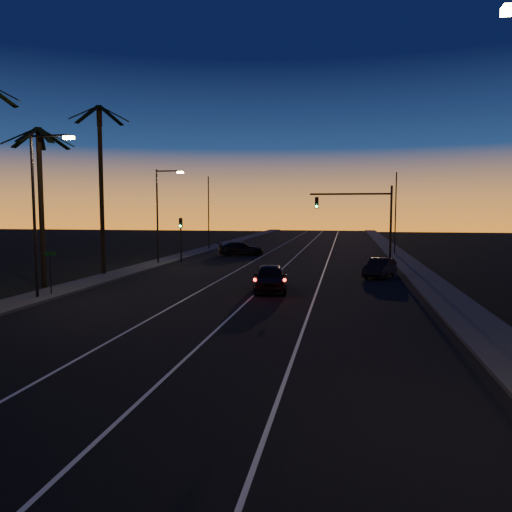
% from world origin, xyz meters
% --- Properties ---
extents(road, '(20.00, 170.00, 0.01)m').
position_xyz_m(road, '(0.00, 30.00, 0.01)').
color(road, black).
rests_on(road, ground).
extents(sidewalk_left, '(2.40, 170.00, 0.16)m').
position_xyz_m(sidewalk_left, '(-11.20, 30.00, 0.08)').
color(sidewalk_left, '#3D3D3B').
rests_on(sidewalk_left, ground).
extents(sidewalk_right, '(2.40, 170.00, 0.16)m').
position_xyz_m(sidewalk_right, '(11.20, 30.00, 0.08)').
color(sidewalk_right, '#3D3D3B').
rests_on(sidewalk_right, ground).
extents(lane_stripe_left, '(0.12, 160.00, 0.01)m').
position_xyz_m(lane_stripe_left, '(-3.00, 30.00, 0.02)').
color(lane_stripe_left, silver).
rests_on(lane_stripe_left, road).
extents(lane_stripe_mid, '(0.12, 160.00, 0.01)m').
position_xyz_m(lane_stripe_mid, '(0.50, 30.00, 0.02)').
color(lane_stripe_mid, silver).
rests_on(lane_stripe_mid, road).
extents(lane_stripe_right, '(0.12, 160.00, 0.01)m').
position_xyz_m(lane_stripe_right, '(4.00, 30.00, 0.02)').
color(lane_stripe_right, silver).
rests_on(lane_stripe_right, road).
extents(palm_mid, '(4.25, 4.16, 10.03)m').
position_xyz_m(palm_mid, '(-13.20, 24.00, 6.25)').
color(palm_mid, black).
rests_on(palm_mid, ground).
extents(palm_far, '(4.25, 4.16, 12.53)m').
position_xyz_m(palm_far, '(-12.20, 30.00, 7.61)').
color(palm_far, black).
rests_on(palm_far, ground).
extents(streetlight_left_near, '(2.55, 0.26, 9.00)m').
position_xyz_m(streetlight_left_near, '(-10.70, 20.00, 5.32)').
color(streetlight_left_near, black).
rests_on(streetlight_left_near, ground).
extents(streetlight_left_far, '(2.55, 0.26, 8.50)m').
position_xyz_m(streetlight_left_far, '(-10.69, 38.00, 5.06)').
color(streetlight_left_far, black).
rests_on(streetlight_left_far, ground).
extents(street_sign, '(0.70, 0.06, 2.60)m').
position_xyz_m(street_sign, '(-10.80, 21.00, 1.66)').
color(street_sign, black).
rests_on(street_sign, ground).
extents(signal_mast, '(7.10, 0.41, 7.00)m').
position_xyz_m(signal_mast, '(7.14, 39.99, 4.78)').
color(signal_mast, black).
rests_on(signal_mast, ground).
extents(signal_post, '(0.28, 0.37, 4.20)m').
position_xyz_m(signal_post, '(-9.50, 39.98, 2.89)').
color(signal_post, black).
rests_on(signal_post, ground).
extents(far_pole_left, '(0.14, 0.14, 9.00)m').
position_xyz_m(far_pole_left, '(-11.00, 55.00, 4.50)').
color(far_pole_left, black).
rests_on(far_pole_left, ground).
extents(far_pole_right, '(0.14, 0.14, 9.00)m').
position_xyz_m(far_pole_right, '(11.00, 52.00, 4.50)').
color(far_pole_right, black).
rests_on(far_pole_right, ground).
extents(lead_car, '(2.62, 5.55, 1.63)m').
position_xyz_m(lead_car, '(1.17, 25.13, 0.83)').
color(lead_car, black).
rests_on(lead_car, road).
extents(right_car, '(2.75, 4.45, 1.39)m').
position_xyz_m(right_car, '(8.17, 32.68, 0.70)').
color(right_car, black).
rests_on(right_car, road).
extents(cross_car, '(5.40, 3.77, 1.45)m').
position_xyz_m(cross_car, '(-5.47, 48.00, 0.74)').
color(cross_car, black).
rests_on(cross_car, road).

